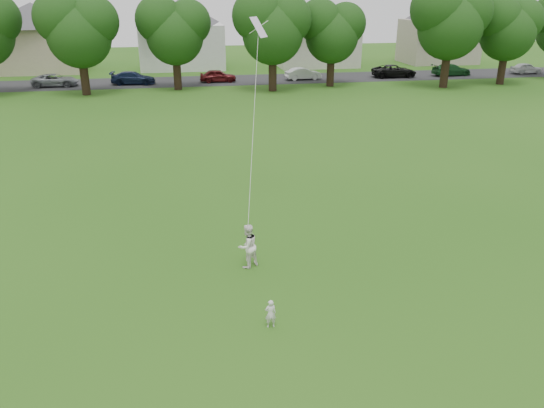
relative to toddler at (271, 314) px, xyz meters
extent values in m
plane|color=#255613|center=(-1.28, 1.13, -0.42)|extent=(160.00, 160.00, 0.00)
cube|color=#2D2D30|center=(-1.28, 43.13, -0.41)|extent=(90.00, 7.00, 0.01)
imported|color=silver|center=(0.00, 0.00, 0.00)|extent=(0.31, 0.21, 0.83)
imported|color=white|center=(-0.15, 3.47, 0.33)|extent=(0.92, 0.87, 1.50)
plane|color=white|center=(1.14, 9.21, 6.74)|extent=(0.86, 0.99, 0.75)
cylinder|color=white|center=(0.49, 6.34, 3.70)|extent=(0.01, 0.01, 8.47)
cylinder|color=black|center=(-10.00, 37.09, 1.26)|extent=(0.73, 0.73, 3.34)
cylinder|color=black|center=(-2.04, 38.47, 1.18)|extent=(0.71, 0.71, 3.20)
cylinder|color=black|center=(6.47, 36.24, 1.27)|extent=(0.73, 0.73, 3.38)
cylinder|color=black|center=(12.36, 37.89, 1.12)|extent=(0.70, 0.70, 3.08)
cylinder|color=black|center=(22.72, 35.29, 1.41)|extent=(0.75, 0.75, 3.66)
cylinder|color=black|center=(29.12, 36.14, 1.19)|extent=(0.72, 0.72, 3.22)
imported|color=gray|center=(-13.56, 42.13, 0.18)|extent=(4.24, 1.97, 1.18)
imported|color=#121D3A|center=(-6.30, 42.13, 0.21)|extent=(4.39, 2.12, 1.23)
imported|color=#541013|center=(1.96, 42.13, 0.21)|extent=(3.67, 1.55, 1.24)
imported|color=silver|center=(10.69, 42.13, 0.20)|extent=(3.79, 1.66, 1.21)
imported|color=black|center=(20.57, 42.13, 0.24)|extent=(4.70, 2.27, 1.29)
imported|color=#194B20|center=(27.06, 42.13, 0.22)|extent=(4.46, 2.22, 1.25)
imported|color=silver|center=(35.94, 42.13, 0.18)|extent=(3.47, 1.49, 1.17)
cube|color=#C1B291|center=(-17.28, 53.13, 1.96)|extent=(9.82, 7.02, 4.75)
pyramid|color=#49474C|center=(-17.28, 53.13, 6.94)|extent=(14.17, 14.17, 2.61)
cube|color=white|center=(-1.28, 53.13, 2.06)|extent=(9.53, 6.67, 4.95)
cube|color=beige|center=(14.72, 53.13, 1.99)|extent=(9.35, 7.46, 4.82)
pyramid|color=#49474C|center=(14.72, 53.13, 7.05)|extent=(13.49, 13.49, 2.65)
cube|color=#B2A593|center=(30.72, 53.13, 2.19)|extent=(8.58, 6.42, 5.21)
camera|label=1|loc=(-2.05, -11.87, 7.99)|focal=35.00mm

